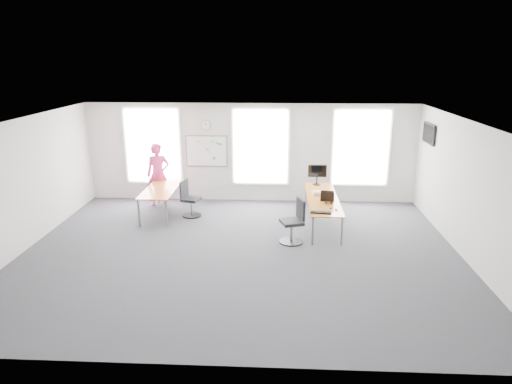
# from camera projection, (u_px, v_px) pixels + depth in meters

# --- Properties ---
(floor) EXTENTS (10.00, 10.00, 0.00)m
(floor) POSITION_uv_depth(u_px,v_px,m) (240.00, 253.00, 10.48)
(floor) COLOR #2B2A30
(floor) RESTS_ON ground
(ceiling) EXTENTS (10.00, 10.00, 0.00)m
(ceiling) POSITION_uv_depth(u_px,v_px,m) (239.00, 122.00, 9.61)
(ceiling) COLOR silver
(ceiling) RESTS_ON ground
(wall_back) EXTENTS (10.00, 0.00, 10.00)m
(wall_back) POSITION_uv_depth(u_px,v_px,m) (251.00, 153.00, 13.87)
(wall_back) COLOR silver
(wall_back) RESTS_ON ground
(wall_front) EXTENTS (10.00, 0.00, 10.00)m
(wall_front) POSITION_uv_depth(u_px,v_px,m) (215.00, 273.00, 6.22)
(wall_front) COLOR silver
(wall_front) RESTS_ON ground
(wall_left) EXTENTS (0.00, 10.00, 10.00)m
(wall_left) POSITION_uv_depth(u_px,v_px,m) (19.00, 187.00, 10.29)
(wall_left) COLOR silver
(wall_left) RESTS_ON ground
(wall_right) EXTENTS (0.00, 10.00, 10.00)m
(wall_right) POSITION_uv_depth(u_px,v_px,m) (471.00, 193.00, 9.80)
(wall_right) COLOR silver
(wall_right) RESTS_ON ground
(window_left) EXTENTS (1.60, 0.06, 2.20)m
(window_left) POSITION_uv_depth(u_px,v_px,m) (153.00, 146.00, 13.93)
(window_left) COLOR white
(window_left) RESTS_ON wall_back
(window_mid) EXTENTS (1.60, 0.06, 2.20)m
(window_mid) POSITION_uv_depth(u_px,v_px,m) (261.00, 147.00, 13.77)
(window_mid) COLOR white
(window_mid) RESTS_ON wall_back
(window_right) EXTENTS (1.60, 0.06, 2.20)m
(window_right) POSITION_uv_depth(u_px,v_px,m) (361.00, 148.00, 13.63)
(window_right) COLOR white
(window_right) RESTS_ON wall_back
(desk_right) EXTENTS (0.80, 3.01, 0.73)m
(desk_right) POSITION_uv_depth(u_px,v_px,m) (322.00, 199.00, 12.09)
(desk_right) COLOR orange
(desk_right) RESTS_ON ground
(desk_left) EXTENTS (0.85, 2.13, 0.78)m
(desk_left) POSITION_uv_depth(u_px,v_px,m) (162.00, 190.00, 12.81)
(desk_left) COLOR orange
(desk_left) RESTS_ON ground
(chair_right) EXTENTS (0.62, 0.62, 1.08)m
(chair_right) POSITION_uv_depth(u_px,v_px,m) (294.00, 224.00, 10.94)
(chair_right) COLOR black
(chair_right) RESTS_ON ground
(chair_left) EXTENTS (0.57, 0.57, 1.02)m
(chair_left) POSITION_uv_depth(u_px,v_px,m) (189.00, 201.00, 12.77)
(chair_left) COLOR black
(chair_left) RESTS_ON ground
(person) EXTENTS (0.78, 0.62, 1.88)m
(person) POSITION_uv_depth(u_px,v_px,m) (158.00, 175.00, 13.60)
(person) COLOR #CB3073
(person) RESTS_ON ground
(whiteboard) EXTENTS (1.20, 0.03, 0.90)m
(whiteboard) POSITION_uv_depth(u_px,v_px,m) (207.00, 151.00, 13.89)
(whiteboard) COLOR white
(whiteboard) RESTS_ON wall_back
(wall_clock) EXTENTS (0.30, 0.04, 0.30)m
(wall_clock) POSITION_uv_depth(u_px,v_px,m) (206.00, 125.00, 13.67)
(wall_clock) COLOR gray
(wall_clock) RESTS_ON wall_back
(tv) EXTENTS (0.06, 0.90, 0.55)m
(tv) POSITION_uv_depth(u_px,v_px,m) (429.00, 134.00, 12.45)
(tv) COLOR black
(tv) RESTS_ON wall_right
(keyboard) EXTENTS (0.52, 0.26, 0.02)m
(keyboard) POSITION_uv_depth(u_px,v_px,m) (321.00, 213.00, 10.89)
(keyboard) COLOR black
(keyboard) RESTS_ON desk_right
(mouse) EXTENTS (0.09, 0.12, 0.04)m
(mouse) POSITION_uv_depth(u_px,v_px,m) (336.00, 210.00, 11.07)
(mouse) COLOR black
(mouse) RESTS_ON desk_right
(lens_cap) EXTENTS (0.06, 0.06, 0.01)m
(lens_cap) POSITION_uv_depth(u_px,v_px,m) (331.00, 208.00, 11.23)
(lens_cap) COLOR black
(lens_cap) RESTS_ON desk_right
(headphones) EXTENTS (0.16, 0.09, 0.10)m
(headphones) POSITION_uv_depth(u_px,v_px,m) (328.00, 203.00, 11.51)
(headphones) COLOR black
(headphones) RESTS_ON desk_right
(laptop_sleeve) EXTENTS (0.35, 0.22, 0.28)m
(laptop_sleeve) POSITION_uv_depth(u_px,v_px,m) (327.00, 197.00, 11.71)
(laptop_sleeve) COLOR black
(laptop_sleeve) RESTS_ON desk_right
(paper_stack) EXTENTS (0.34, 0.29, 0.10)m
(paper_stack) POSITION_uv_depth(u_px,v_px,m) (318.00, 193.00, 12.32)
(paper_stack) COLOR beige
(paper_stack) RESTS_ON desk_right
(monitor) EXTENTS (0.54, 0.22, 0.59)m
(monitor) POSITION_uv_depth(u_px,v_px,m) (317.00, 173.00, 13.17)
(monitor) COLOR black
(monitor) RESTS_ON desk_right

